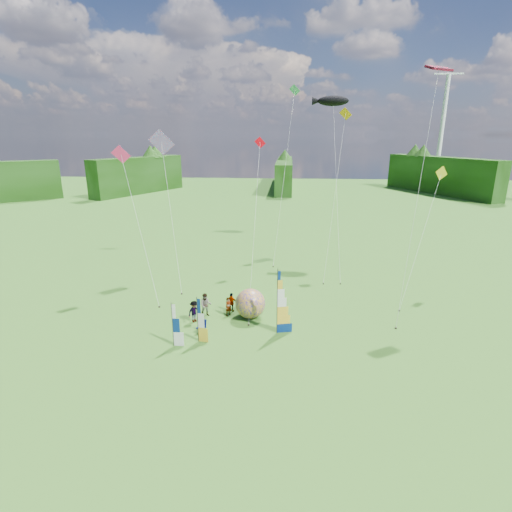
# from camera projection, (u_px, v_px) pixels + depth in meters

# --- Properties ---
(ground) EXTENTS (220.00, 220.00, 0.00)m
(ground) POSITION_uv_depth(u_px,v_px,m) (266.00, 356.00, 25.79)
(ground) COLOR #54812A
(ground) RESTS_ON ground
(treeline_ring) EXTENTS (210.00, 210.00, 8.00)m
(treeline_ring) POSITION_uv_depth(u_px,v_px,m) (267.00, 298.00, 24.63)
(treeline_ring) COLOR #2D5A20
(treeline_ring) RESTS_ON ground
(turbine_right) EXTENTS (8.00, 1.20, 30.00)m
(turbine_right) POSITION_uv_depth(u_px,v_px,m) (442.00, 130.00, 115.25)
(turbine_right) COLOR silver
(turbine_right) RESTS_ON ground
(feather_banner_main) EXTENTS (1.26, 0.40, 4.71)m
(feather_banner_main) POSITION_uv_depth(u_px,v_px,m) (277.00, 303.00, 28.07)
(feather_banner_main) COLOR navy
(feather_banner_main) RESTS_ON ground
(side_banner_left) EXTENTS (0.90, 0.26, 3.19)m
(side_banner_left) POSITION_uv_depth(u_px,v_px,m) (198.00, 320.00, 27.11)
(side_banner_left) COLOR gold
(side_banner_left) RESTS_ON ground
(side_banner_far) EXTENTS (0.91, 0.11, 3.04)m
(side_banner_far) POSITION_uv_depth(u_px,v_px,m) (173.00, 325.00, 26.57)
(side_banner_far) COLOR white
(side_banner_far) RESTS_ON ground
(bol_inflatable) EXTENTS (2.90, 2.90, 2.33)m
(bol_inflatable) POSITION_uv_depth(u_px,v_px,m) (250.00, 304.00, 30.87)
(bol_inflatable) COLOR navy
(bol_inflatable) RESTS_ON ground
(spectator_a) EXTENTS (0.64, 0.63, 1.50)m
(spectator_a) POSITION_uv_depth(u_px,v_px,m) (228.00, 307.00, 31.33)
(spectator_a) COLOR #66594C
(spectator_a) RESTS_ON ground
(spectator_b) EXTENTS (0.96, 0.57, 1.86)m
(spectator_b) POSITION_uv_depth(u_px,v_px,m) (206.00, 305.00, 31.21)
(spectator_b) COLOR #66594C
(spectator_b) RESTS_ON ground
(spectator_c) EXTENTS (1.00, 1.11, 1.70)m
(spectator_c) POSITION_uv_depth(u_px,v_px,m) (194.00, 311.00, 30.23)
(spectator_c) COLOR #66594C
(spectator_c) RESTS_ON ground
(spectator_d) EXTENTS (1.00, 0.67, 1.58)m
(spectator_d) POSITION_uv_depth(u_px,v_px,m) (232.00, 302.00, 32.00)
(spectator_d) COLOR #66594C
(spectator_d) RESTS_ON ground
(camp_chair) EXTENTS (0.78, 0.78, 1.02)m
(camp_chair) POSITION_uv_depth(u_px,v_px,m) (201.00, 327.00, 28.56)
(camp_chair) COLOR #020948
(camp_chair) RESTS_ON ground
(kite_whale) EXTENTS (8.78, 15.82, 19.09)m
(kite_whale) POSITION_uv_depth(u_px,v_px,m) (337.00, 177.00, 41.01)
(kite_whale) COLOR black
(kite_whale) RESTS_ON ground
(kite_rainbow_delta) EXTENTS (11.01, 13.32, 15.07)m
(kite_rainbow_delta) POSITION_uv_depth(u_px,v_px,m) (170.00, 204.00, 37.13)
(kite_rainbow_delta) COLOR red
(kite_rainbow_delta) RESTS_ON ground
(kite_parafoil) EXTENTS (10.44, 12.52, 20.57)m
(kite_parafoil) POSITION_uv_depth(u_px,v_px,m) (419.00, 183.00, 29.36)
(kite_parafoil) COLOR #B20A31
(kite_parafoil) RESTS_ON ground
(small_kite_red) EXTENTS (5.28, 10.96, 13.90)m
(small_kite_red) POSITION_uv_depth(u_px,v_px,m) (256.00, 207.00, 38.80)
(small_kite_red) COLOR #F60213
(small_kite_red) RESTS_ON ground
(small_kite_orange) EXTENTS (6.87, 10.83, 16.82)m
(small_kite_orange) POSITION_uv_depth(u_px,v_px,m) (335.00, 191.00, 39.40)
(small_kite_orange) COLOR #FEA608
(small_kite_orange) RESTS_ON ground
(small_kite_yellow) EXTENTS (9.82, 11.13, 11.50)m
(small_kite_yellow) POSITION_uv_depth(u_px,v_px,m) (422.00, 232.00, 33.80)
(small_kite_yellow) COLOR yellow
(small_kite_yellow) RESTS_ON ground
(small_kite_pink) EXTENTS (9.31, 9.95, 13.38)m
(small_kite_pink) POSITION_uv_depth(u_px,v_px,m) (139.00, 221.00, 33.79)
(small_kite_pink) COLOR #E72864
(small_kite_pink) RESTS_ON ground
(small_kite_green) EXTENTS (5.27, 13.05, 19.89)m
(small_kite_green) POSITION_uv_depth(u_px,v_px,m) (284.00, 169.00, 45.19)
(small_kite_green) COLOR #36A45B
(small_kite_green) RESTS_ON ground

